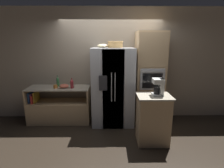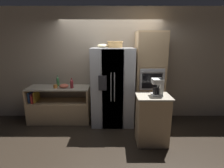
{
  "view_description": "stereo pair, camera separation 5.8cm",
  "coord_description": "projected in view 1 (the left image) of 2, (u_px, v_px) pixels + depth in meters",
  "views": [
    {
      "loc": [
        -0.03,
        -4.01,
        1.99
      ],
      "look_at": [
        0.02,
        -0.04,
        1.01
      ],
      "focal_mm": 28.0,
      "sensor_mm": 36.0,
      "label": 1
    },
    {
      "loc": [
        0.03,
        -4.01,
        1.99
      ],
      "look_at": [
        0.02,
        -0.04,
        1.01
      ],
      "focal_mm": 28.0,
      "sensor_mm": 36.0,
      "label": 2
    }
  ],
  "objects": [
    {
      "name": "bottle_tall",
      "position": [
        72.0,
        84.0,
        4.17
      ],
      "size": [
        0.08,
        0.08,
        0.24
      ],
      "color": "maroon",
      "rests_on": "counter_left"
    },
    {
      "name": "ground_plane",
      "position": [
        111.0,
        123.0,
        4.37
      ],
      "size": [
        20.0,
        20.0,
        0.0
      ],
      "primitive_type": "plane",
      "color": "black"
    },
    {
      "name": "wall_oven",
      "position": [
        149.0,
        78.0,
        4.24
      ],
      "size": [
        0.67,
        0.66,
        2.22
      ],
      "color": "tan",
      "rests_on": "ground_plane"
    },
    {
      "name": "wall_back",
      "position": [
        111.0,
        65.0,
        4.48
      ],
      "size": [
        12.0,
        0.06,
        2.8
      ],
      "color": "tan",
      "rests_on": "ground_plane"
    },
    {
      "name": "bottle_short",
      "position": [
        58.0,
        82.0,
        4.34
      ],
      "size": [
        0.07,
        0.07,
        0.28
      ],
      "color": "#33723F",
      "rests_on": "counter_left"
    },
    {
      "name": "mug",
      "position": [
        55.0,
        87.0,
        4.18
      ],
      "size": [
        0.12,
        0.08,
        0.08
      ],
      "color": "orange",
      "rests_on": "counter_left"
    },
    {
      "name": "island_counter",
      "position": [
        153.0,
        119.0,
        3.44
      ],
      "size": [
        0.65,
        0.51,
        0.98
      ],
      "color": "tan",
      "rests_on": "ground_plane"
    },
    {
      "name": "counter_left",
      "position": [
        60.0,
        109.0,
        4.41
      ],
      "size": [
        1.51,
        0.58,
        0.89
      ],
      "color": "tan",
      "rests_on": "ground_plane"
    },
    {
      "name": "mixing_bowl",
      "position": [
        64.0,
        86.0,
        4.21
      ],
      "size": [
        0.22,
        0.22,
        0.09
      ],
      "color": "#DB664C",
      "rests_on": "counter_left"
    },
    {
      "name": "coffee_maker",
      "position": [
        159.0,
        86.0,
        3.32
      ],
      "size": [
        0.2,
        0.22,
        0.32
      ],
      "color": "white",
      "rests_on": "island_counter"
    },
    {
      "name": "refrigerator",
      "position": [
        113.0,
        87.0,
        4.2
      ],
      "size": [
        0.99,
        0.79,
        1.84
      ],
      "color": "silver",
      "rests_on": "ground_plane"
    },
    {
      "name": "wicker_basket",
      "position": [
        115.0,
        44.0,
        4.01
      ],
      "size": [
        0.36,
        0.36,
        0.15
      ],
      "color": "tan",
      "rests_on": "refrigerator"
    },
    {
      "name": "fruit_bowl",
      "position": [
        103.0,
        46.0,
        4.01
      ],
      "size": [
        0.25,
        0.25,
        0.08
      ],
      "color": "beige",
      "rests_on": "refrigerator"
    }
  ]
}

